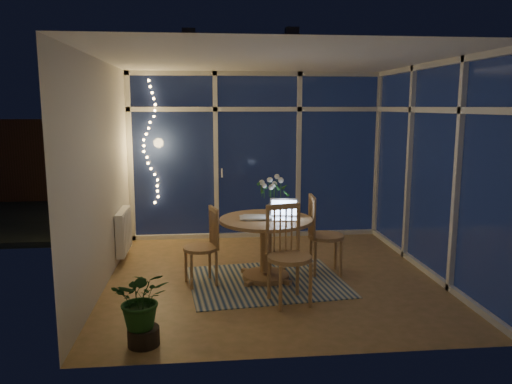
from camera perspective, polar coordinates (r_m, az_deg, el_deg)
The scene contains 25 objects.
floor at distance 6.23m, azimuth 2.06°, elevation -9.65°, with size 4.00×4.00×0.00m, color olive.
ceiling at distance 5.90m, azimuth 2.22°, elevation 14.90°, with size 4.00×4.00×0.00m, color white.
wall_back at distance 7.90m, azimuth 0.14°, elevation 4.16°, with size 4.00×0.04×2.60m, color beige.
wall_front at distance 3.98m, azimuth 6.11°, elevation -1.44°, with size 4.00×0.04×2.60m, color beige.
wall_left at distance 5.99m, azimuth -17.18°, elevation 1.94°, with size 0.04×4.00×2.60m, color beige.
wall_right at distance 6.51m, azimuth 19.87°, elevation 2.38°, with size 0.04×4.00×2.60m, color beige.
window_wall_back at distance 7.86m, azimuth 0.17°, elevation 4.13°, with size 4.00×0.10×2.60m, color silver.
window_wall_right at distance 6.49m, azimuth 19.55°, elevation 2.38°, with size 0.10×4.00×2.60m, color silver.
radiator at distance 7.02m, azimuth -14.91°, elevation -4.35°, with size 0.10×0.70×0.58m, color white.
fairy_lights at distance 7.76m, azimuth -12.03°, elevation 5.51°, with size 0.24×0.10×1.85m, color #EBB05E, non-canonical shape.
garden_patio at distance 11.11m, azimuth 1.10°, elevation -1.31°, with size 12.00×6.00×0.10m, color black.
garden_fence at distance 11.41m, azimuth -1.69°, elevation 3.85°, with size 11.00×0.08×1.80m, color #392515.
neighbour_roof at distance 14.36m, azimuth -1.38°, elevation 10.26°, with size 7.00×3.00×2.20m, color #31343B.
garden_shrubs at distance 9.36m, azimuth -5.63°, elevation -0.27°, with size 0.90×0.90×0.90m, color #183116.
rug at distance 6.05m, azimuth 1.23°, elevation -10.19°, with size 1.81×1.45×0.01m, color beige.
dining_table at distance 6.03m, azimuth 1.12°, elevation -6.55°, with size 1.11×1.11×0.75m, color #9E7847.
chair_left at distance 5.88m, azimuth -6.36°, elevation -6.17°, with size 0.43×0.43×0.93m, color #9E7847.
chair_right at distance 6.27m, azimuth 8.01°, elevation -4.80°, with size 0.47×0.47×1.01m, color #9E7847.
chair_front at distance 5.28m, azimuth 3.87°, elevation -7.24°, with size 0.49×0.49×1.06m, color #9E7847.
laptop at distance 5.87m, azimuth 3.20°, elevation -1.95°, with size 0.34×0.29×0.25m, color silver, non-canonical shape.
flower_vase at distance 6.17m, azimuth 2.00°, elevation -1.56°, with size 0.20×0.20×0.21m, color white.
bowl at distance 6.20m, azimuth 3.74°, elevation -2.33°, with size 0.15×0.15×0.04m, color silver.
newspapers at distance 5.92m, azimuth 0.16°, elevation -2.96°, with size 0.35×0.26×0.02m, color silver.
phone at distance 5.90m, azimuth 1.42°, elevation -3.07°, with size 0.12×0.06×0.01m, color black.
potted_plant at distance 4.53m, azimuth -12.87°, elevation -12.37°, with size 0.54×0.47×0.76m, color #174118.
Camera 1 is at (-0.81, -5.82, 2.07)m, focal length 35.00 mm.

